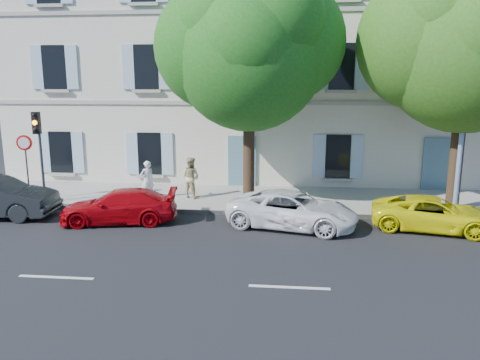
# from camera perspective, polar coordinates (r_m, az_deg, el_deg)

# --- Properties ---
(ground) EXTENTS (90.00, 90.00, 0.00)m
(ground) POSITION_cam_1_polar(r_m,az_deg,el_deg) (15.58, 5.99, -6.71)
(ground) COLOR black
(sidewalk) EXTENTS (36.00, 4.50, 0.15)m
(sidewalk) POSITION_cam_1_polar(r_m,az_deg,el_deg) (19.83, 5.97, -2.39)
(sidewalk) COLOR #A09E96
(sidewalk) RESTS_ON ground
(kerb) EXTENTS (36.00, 0.16, 0.16)m
(kerb) POSITION_cam_1_polar(r_m,az_deg,el_deg) (17.73, 5.98, -4.11)
(kerb) COLOR #9E998E
(kerb) RESTS_ON ground
(building) EXTENTS (28.00, 7.00, 12.00)m
(building) POSITION_cam_1_polar(r_m,az_deg,el_deg) (24.98, 6.25, 14.26)
(building) COLOR beige
(building) RESTS_ON ground
(car_red_coupe) EXTENTS (4.33, 2.33, 1.19)m
(car_red_coupe) POSITION_cam_1_polar(r_m,az_deg,el_deg) (17.25, -14.53, -3.11)
(car_red_coupe) COLOR #A4040B
(car_red_coupe) RESTS_ON ground
(car_white_coupe) EXTENTS (4.85, 3.04, 1.25)m
(car_white_coupe) POSITION_cam_1_polar(r_m,az_deg,el_deg) (16.27, 6.40, -3.61)
(car_white_coupe) COLOR white
(car_white_coupe) RESTS_ON ground
(car_yellow_supercar) EXTENTS (4.37, 2.68, 1.13)m
(car_yellow_supercar) POSITION_cam_1_polar(r_m,az_deg,el_deg) (17.18, 22.53, -3.82)
(car_yellow_supercar) COLOR yellow
(car_yellow_supercar) RESTS_ON ground
(tree_left) EXTENTS (5.78, 5.78, 8.97)m
(tree_left) POSITION_cam_1_polar(r_m,az_deg,el_deg) (18.32, 1.13, 14.94)
(tree_left) COLOR #3A2819
(tree_left) RESTS_ON sidewalk
(tree_right) EXTENTS (5.98, 5.98, 9.21)m
(tree_right) POSITION_cam_1_polar(r_m,az_deg,el_deg) (19.13, 25.91, 14.07)
(tree_right) COLOR #3A2819
(tree_right) RESTS_ON sidewalk
(traffic_light) EXTENTS (0.30, 0.41, 3.66)m
(traffic_light) POSITION_cam_1_polar(r_m,az_deg,el_deg) (20.02, -23.38, 4.75)
(traffic_light) COLOR #383A3D
(traffic_light) RESTS_ON sidewalk
(road_sign) EXTENTS (0.62, 0.15, 2.71)m
(road_sign) POSITION_cam_1_polar(r_m,az_deg,el_deg) (20.79, -24.69, 2.94)
(road_sign) COLOR #383A3D
(road_sign) RESTS_ON sidewalk
(street_lamp) EXTENTS (0.28, 1.81, 8.54)m
(street_lamp) POSITION_cam_1_polar(r_m,az_deg,el_deg) (18.43, 26.13, 10.82)
(street_lamp) COLOR #7293BF
(street_lamp) RESTS_ON sidewalk
(pedestrian_a) EXTENTS (0.69, 0.67, 1.60)m
(pedestrian_a) POSITION_cam_1_polar(r_m,az_deg,el_deg) (19.79, -11.23, 0.02)
(pedestrian_a) COLOR silver
(pedestrian_a) RESTS_ON sidewalk
(pedestrian_b) EXTENTS (1.03, 0.93, 1.72)m
(pedestrian_b) POSITION_cam_1_polar(r_m,az_deg,el_deg) (19.73, -6.05, 0.32)
(pedestrian_b) COLOR tan
(pedestrian_b) RESTS_ON sidewalk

